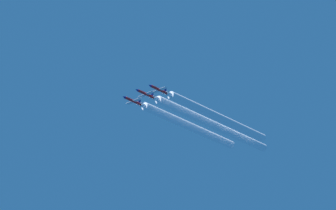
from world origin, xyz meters
TOP-DOWN VIEW (x-y plane):
  - jet_far_left at (-6.97, -0.29)m, footprint 7.77×11.32m
  - jet_inner_left at (-0.22, 0.66)m, footprint 7.77×11.32m
  - jet_center at (7.82, 0.24)m, footprint 7.77×11.32m
  - smoke_trail_far_left at (-6.97, -37.81)m, footprint 3.59×64.68m
  - smoke_trail_inner_left at (-0.22, -41.93)m, footprint 3.59×74.84m
  - smoke_trail_center at (7.82, -35.10)m, footprint 3.59×60.33m

SIDE VIEW (x-z plane):
  - smoke_trail_center at x=7.82m, z-range 212.93..216.52m
  - jet_center at x=7.82m, z-range 213.39..216.11m
  - smoke_trail_inner_left at x=-0.22m, z-range 213.44..217.03m
  - jet_inner_left at x=-0.22m, z-range 213.90..216.62m
  - smoke_trail_far_left at x=-6.97m, z-range 213.58..217.17m
  - jet_far_left at x=-6.97m, z-range 214.04..216.76m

